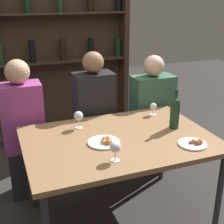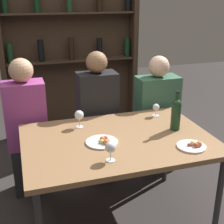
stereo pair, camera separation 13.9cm
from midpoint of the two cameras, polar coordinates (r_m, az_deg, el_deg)
The scene contains 12 objects.
ground_plane at distance 2.65m, azimuth 2.54°, elevation -19.10°, with size 10.00×10.00×0.00m, color #332D2D.
dining_table at distance 2.28m, azimuth 2.81°, elevation -6.08°, with size 1.35×0.93×0.73m.
wine_rack_wall at distance 3.80m, azimuth -6.64°, elevation 12.96°, with size 1.63×0.21×2.29m.
wine_bottle at distance 2.40m, azimuth 13.26°, elevation -0.17°, with size 0.07×0.07×0.31m.
wine_glass_0 at distance 2.66m, azimuth 9.54°, elevation 0.75°, with size 0.06×0.06×0.11m.
wine_glass_1 at distance 1.92m, azimuth 1.81°, elevation -6.59°, with size 0.07×0.07×0.13m.
wine_glass_2 at distance 2.40m, azimuth -4.39°, elevation -0.66°, with size 0.07×0.07×0.14m.
food_plate_0 at distance 2.17m, azimuth 0.12°, elevation -5.46°, with size 0.23×0.23×0.04m.
food_plate_1 at distance 2.20m, azimuth 16.28°, elevation -5.98°, with size 0.20×0.20×0.05m.
seated_person_left at distance 2.77m, azimuth -13.82°, elevation -3.59°, with size 0.34×0.22×1.22m.
seated_person_center at distance 2.86m, azimuth -1.25°, elevation -1.98°, with size 0.34×0.22×1.24m.
seated_person_right at distance 3.08m, azimuth 9.32°, elevation -1.37°, with size 0.40×0.22×1.17m.
Camera 2 is at (-0.65, -1.92, 1.70)m, focal length 50.00 mm.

